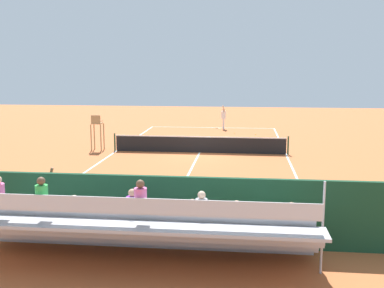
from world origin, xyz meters
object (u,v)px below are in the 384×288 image
at_px(line_judge, 49,197).
at_px(tennis_net, 200,144).
at_px(bleacher_stand, 144,227).
at_px(umpire_chair, 97,129).
at_px(tennis_racket, 219,129).
at_px(courtside_bench, 267,220).
at_px(tennis_ball_far, 256,134).
at_px(tennis_player, 224,116).
at_px(tennis_ball_near, 234,133).
at_px(equipment_bag, 219,232).

bearing_deg(line_judge, tennis_net, -104.78).
relative_size(bleacher_stand, umpire_chair, 4.23).
bearing_deg(bleacher_stand, tennis_racket, -91.25).
distance_m(umpire_chair, courtside_bench, 16.40).
relative_size(tennis_ball_far, line_judge, 0.03).
bearing_deg(tennis_racket, line_judge, 80.20).
bearing_deg(umpire_chair, tennis_ball_far, -142.78).
bearing_deg(tennis_racket, courtside_bench, 96.52).
bearing_deg(courtside_bench, tennis_player, -84.32).
xyz_separation_m(tennis_player, tennis_ball_near, (-0.93, 2.27, -0.98)).
distance_m(tennis_racket, line_judge, 23.85).
xyz_separation_m(courtside_bench, tennis_player, (2.34, -23.48, 0.46)).
xyz_separation_m(tennis_net, line_judge, (3.48, 13.18, 0.51)).
bearing_deg(tennis_racket, equipment_bag, 93.10).
xyz_separation_m(bleacher_stand, tennis_racket, (-0.56, -25.64, -0.94)).
relative_size(umpire_chair, tennis_racket, 4.01).
relative_size(tennis_net, tennis_ball_far, 156.06).
height_order(tennis_ball_near, line_judge, line_judge).
xyz_separation_m(tennis_racket, tennis_ball_near, (-1.29, 2.37, 0.02)).
bearing_deg(equipment_bag, umpire_chair, -59.15).
distance_m(tennis_net, tennis_ball_near, 8.17).
height_order(tennis_player, tennis_racket, tennis_player).
relative_size(bleacher_stand, tennis_ball_near, 137.27).
height_order(umpire_chair, tennis_player, umpire_chair).
height_order(bleacher_stand, courtside_bench, bleacher_stand).
relative_size(tennis_net, tennis_player, 5.35).
bearing_deg(line_judge, courtside_bench, 179.26).
xyz_separation_m(tennis_net, tennis_ball_far, (-3.42, -7.41, -0.47)).
height_order(bleacher_stand, umpire_chair, bleacher_stand).
bearing_deg(equipment_bag, courtside_bench, -174.80).
bearing_deg(tennis_ball_far, tennis_ball_near, -18.74).
distance_m(umpire_chair, equipment_bag, 15.76).
distance_m(bleacher_stand, tennis_player, 25.56).
bearing_deg(tennis_racket, tennis_ball_far, 134.54).
bearing_deg(courtside_bench, umpire_chair, -54.68).
xyz_separation_m(tennis_ball_near, tennis_ball_far, (-1.56, 0.53, 0.00)).
bearing_deg(equipment_bag, tennis_net, -82.09).
bearing_deg(tennis_racket, bleacher_stand, 88.75).
distance_m(courtside_bench, tennis_ball_far, 20.69).
relative_size(courtside_bench, equipment_bag, 2.00).
xyz_separation_m(umpire_chair, tennis_ball_near, (-8.06, -7.84, -1.28)).
height_order(bleacher_stand, tennis_player, bleacher_stand).
bearing_deg(tennis_ball_near, equipment_bag, 89.99).
bearing_deg(tennis_net, tennis_ball_near, -103.22).
xyz_separation_m(equipment_bag, tennis_racket, (1.29, -23.70, -0.16)).
bearing_deg(tennis_ball_far, equipment_bag, 85.70).
xyz_separation_m(tennis_net, bleacher_stand, (-0.02, 15.34, 0.46)).
relative_size(bleacher_stand, tennis_ball_far, 137.27).
height_order(tennis_ball_near, tennis_ball_far, same).
relative_size(equipment_bag, line_judge, 0.47).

